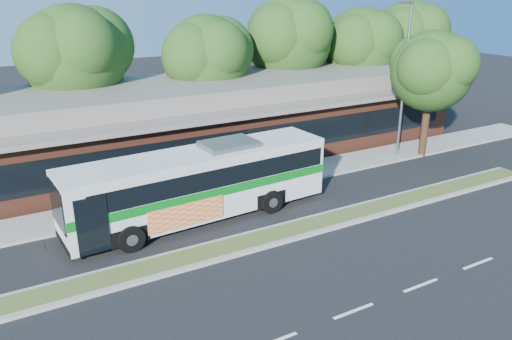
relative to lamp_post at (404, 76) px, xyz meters
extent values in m
plane|color=black|center=(-9.56, -6.00, -4.90)|extent=(120.00, 120.00, 0.00)
cube|color=#4C5C27|center=(-9.56, -5.40, -4.83)|extent=(26.00, 1.10, 0.15)
cube|color=gray|center=(-9.56, 0.40, -4.84)|extent=(44.00, 2.60, 0.12)
cube|color=#5B2B1C|center=(-9.56, 7.00, -3.30)|extent=(32.00, 10.00, 3.20)
cube|color=#696159|center=(-9.56, 7.00, -1.58)|extent=(33.20, 11.20, 0.24)
cube|color=#696159|center=(-9.56, 7.00, -0.95)|extent=(30.00, 8.00, 1.00)
cube|color=black|center=(-9.56, 1.97, -3.20)|extent=(30.00, 0.06, 1.60)
cylinder|color=slate|center=(0.04, 0.00, -0.40)|extent=(0.16, 0.16, 9.00)
cube|color=slate|center=(-0.36, 0.00, 4.10)|extent=(0.90, 0.18, 0.14)
cylinder|color=black|center=(-16.56, 10.00, -2.80)|extent=(0.44, 0.44, 4.20)
sphere|color=#1E3F15|center=(-16.56, 10.00, 1.10)|extent=(6.00, 6.00, 6.00)
sphere|color=#1E3F15|center=(-15.21, 10.45, 1.58)|extent=(4.68, 4.68, 4.68)
cylinder|color=black|center=(-8.56, 9.00, -3.01)|extent=(0.44, 0.44, 3.78)
sphere|color=#1E3F15|center=(-8.56, 9.00, 0.56)|extent=(5.60, 5.60, 5.60)
sphere|color=#1E3F15|center=(-7.30, 9.42, 1.00)|extent=(4.37, 4.37, 4.37)
cylinder|color=black|center=(-1.56, 10.00, -2.70)|extent=(0.44, 0.44, 4.41)
sphere|color=#1E3F15|center=(-1.56, 10.00, 1.37)|extent=(6.20, 6.20, 6.20)
sphere|color=#1E3F15|center=(-0.17, 10.46, 1.86)|extent=(4.84, 4.84, 4.84)
cylinder|color=black|center=(4.44, 9.00, -2.97)|extent=(0.44, 0.44, 3.86)
sphere|color=#1E3F15|center=(4.44, 9.00, 0.70)|extent=(5.80, 5.80, 5.80)
sphere|color=#1E3F15|center=(5.74, 9.43, 1.16)|extent=(4.52, 4.52, 4.52)
cylinder|color=black|center=(10.44, 10.00, -2.85)|extent=(0.44, 0.44, 4.12)
sphere|color=#1E3F15|center=(10.44, 10.00, 1.01)|extent=(6.00, 6.00, 6.00)
sphere|color=#1E3F15|center=(11.79, 10.45, 1.49)|extent=(4.68, 4.68, 4.68)
cube|color=silver|center=(-14.03, -2.20, -3.20)|extent=(12.04, 3.24, 2.74)
cube|color=black|center=(-13.74, -2.18, -2.65)|extent=(11.10, 3.24, 0.82)
cube|color=silver|center=(-14.03, -2.20, -1.94)|extent=(12.07, 3.26, 0.26)
cube|color=#046214|center=(-14.03, -2.20, -3.28)|extent=(12.11, 3.31, 0.38)
cube|color=black|center=(-20.00, -2.56, -2.87)|extent=(0.19, 2.23, 1.70)
cube|color=black|center=(-8.07, -1.84, -2.55)|extent=(0.18, 2.08, 1.10)
cube|color=#F14753|center=(-15.24, -3.58, -3.91)|extent=(3.37, 0.25, 0.99)
cube|color=slate|center=(-12.55, -2.11, -1.69)|extent=(2.47, 1.73, 0.30)
cylinder|color=black|center=(-17.63, -3.66, -4.36)|extent=(1.11, 0.42, 1.09)
cylinder|color=black|center=(-17.77, -1.18, -4.36)|extent=(1.11, 0.42, 1.09)
cylinder|color=black|center=(-10.99, -3.26, -4.36)|extent=(1.11, 0.42, 1.09)
cylinder|color=black|center=(-11.13, -0.78, -4.36)|extent=(1.11, 0.42, 1.09)
cylinder|color=black|center=(1.44, -0.70, -3.02)|extent=(0.44, 0.44, 3.78)
sphere|color=#1E3F15|center=(1.44, -0.70, 0.29)|extent=(4.72, 4.72, 4.72)
sphere|color=#1E3F15|center=(2.50, -0.35, 0.67)|extent=(3.68, 3.68, 3.68)
camera|label=1|loc=(-21.90, -21.17, 4.80)|focal=35.00mm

